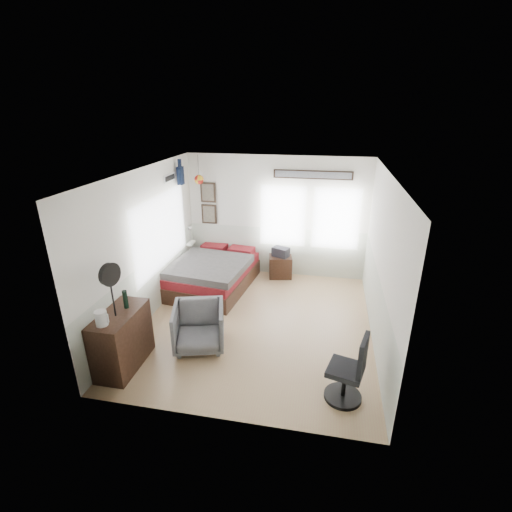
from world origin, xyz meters
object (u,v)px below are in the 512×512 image
(nightstand, at_px, (280,266))
(task_chair, at_px, (349,374))
(bed, at_px, (213,274))
(dresser, at_px, (122,340))
(armchair, at_px, (199,327))

(nightstand, xyz_separation_m, task_chair, (1.39, -3.65, 0.16))
(nightstand, bearing_deg, bed, -159.47)
(dresser, bearing_deg, nightstand, 62.12)
(armchair, bearing_deg, nightstand, 56.44)
(bed, bearing_deg, task_chair, -38.82)
(dresser, distance_m, task_chair, 3.27)
(bed, distance_m, task_chair, 3.93)
(task_chair, bearing_deg, bed, 148.93)
(dresser, distance_m, armchair, 1.16)
(bed, height_order, nightstand, bed)
(armchair, height_order, nightstand, armchair)
(nightstand, bearing_deg, task_chair, -79.97)
(bed, relative_size, armchair, 2.74)
(armchair, relative_size, task_chair, 0.80)
(nightstand, relative_size, task_chair, 0.50)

